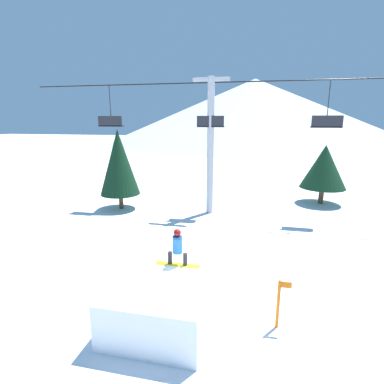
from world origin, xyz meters
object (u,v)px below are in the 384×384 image
at_px(trail_marker, 279,303).
at_px(snow_ramp, 161,303).
at_px(snowboarder, 177,247).
at_px(pine_tree_near, 119,162).

bearing_deg(trail_marker, snow_ramp, -170.62).
bearing_deg(snowboarder, pine_tree_near, 124.32).
relative_size(pine_tree_near, trail_marker, 3.53).
bearing_deg(snowboarder, trail_marker, -9.63).
bearing_deg(snow_ramp, trail_marker, 9.38).
bearing_deg(pine_tree_near, trail_marker, -46.31).
bearing_deg(pine_tree_near, snowboarder, -55.68).
bearing_deg(snow_ramp, snowboarder, 78.35).
height_order(snow_ramp, trail_marker, trail_marker).
distance_m(snow_ramp, snowboarder, 1.86).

